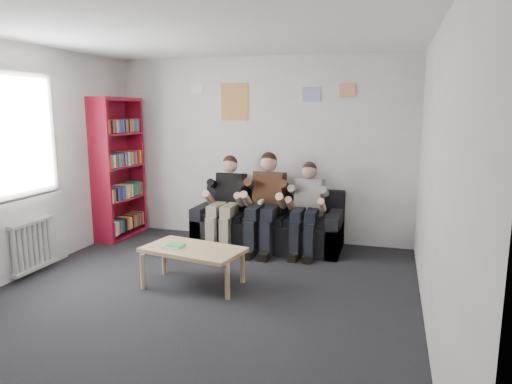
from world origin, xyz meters
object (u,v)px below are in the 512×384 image
(person_left, at_px, (226,203))
(person_right, at_px, (306,209))
(bookshelf, at_px, (119,168))
(person_middle, at_px, (265,203))
(coffee_table, at_px, (193,252))
(sofa, at_px, (269,226))

(person_left, distance_m, person_right, 1.15)
(bookshelf, relative_size, person_right, 1.71)
(person_middle, relative_size, person_right, 1.09)
(coffee_table, relative_size, person_left, 0.84)
(coffee_table, bearing_deg, person_left, 96.46)
(person_middle, height_order, person_right, person_middle)
(bookshelf, relative_size, person_left, 1.64)
(person_left, bearing_deg, coffee_table, -81.57)
(bookshelf, xyz_separation_m, coffee_table, (1.90, -1.55, -0.67))
(bookshelf, xyz_separation_m, person_middle, (2.30, -0.03, -0.40))
(sofa, relative_size, person_middle, 1.53)
(sofa, distance_m, coffee_table, 1.76)
(sofa, xyz_separation_m, person_left, (-0.58, -0.19, 0.35))
(person_left, height_order, person_middle, person_middle)
(sofa, bearing_deg, person_left, -161.38)
(bookshelf, distance_m, person_left, 1.78)
(bookshelf, bearing_deg, person_left, 1.39)
(person_middle, xyz_separation_m, person_right, (0.58, 0.01, -0.04))
(bookshelf, distance_m, person_right, 2.91)
(sofa, xyz_separation_m, person_middle, (-0.00, -0.20, 0.37))
(person_left, bearing_deg, sofa, 20.60)
(coffee_table, xyz_separation_m, person_right, (0.98, 1.52, 0.23))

